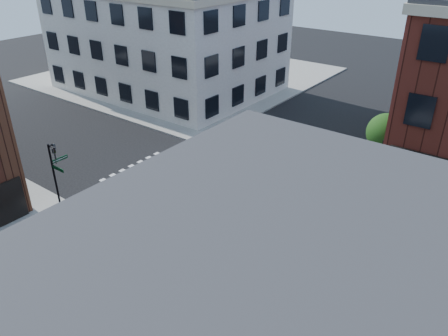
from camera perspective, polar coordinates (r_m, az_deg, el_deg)
ground at (r=28.83m, az=-1.52°, el=-4.10°), size 120.00×120.00×0.00m
sidewalk_nw at (r=56.19m, az=-5.05°, el=12.04°), size 30.00×30.00×0.15m
building_nw at (r=50.05m, az=-7.49°, el=16.36°), size 22.00×16.00×11.00m
tree_near at (r=32.39m, az=20.45°, el=4.10°), size 2.69×2.69×4.49m
tree_far at (r=37.96m, az=23.28°, el=6.50°), size 2.43×2.43×4.07m
signal_pole at (r=28.18m, az=-21.11°, el=-0.25°), size 1.29×1.24×4.60m
box_truck at (r=21.96m, az=23.42°, el=-12.58°), size 7.82×2.60×3.50m
traffic_cone at (r=29.12m, az=-11.70°, el=-3.53°), size 0.48×0.48×0.76m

